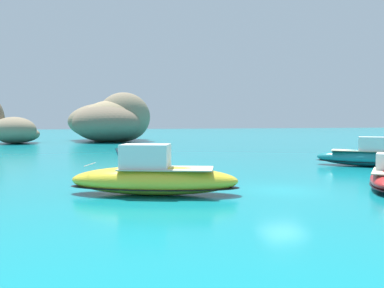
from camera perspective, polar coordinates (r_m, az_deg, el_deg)
name	(u,v)px	position (r m, az deg, el deg)	size (l,w,h in m)	color
ground_plane	(283,190)	(23.75, 12.61, -6.36)	(400.00, 400.00, 0.00)	#0F7F89
islet_large	(111,121)	(83.98, -11.28, 3.16)	(21.26, 28.01, 9.67)	#84755B
islet_small	(9,129)	(80.79, -24.24, 1.95)	(12.40, 13.28, 8.24)	#84755B
motorboat_yellow	(153,178)	(21.86, -5.46, -4.73)	(9.49, 5.99, 2.69)	yellow
motorboat_teal	(368,156)	(38.77, 23.45, -1.60)	(8.29, 7.71, 2.57)	#19727A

